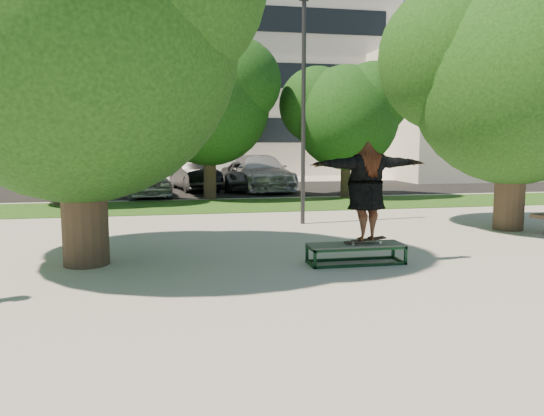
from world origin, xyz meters
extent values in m
plane|color=#ACA79F|center=(0.00, 0.00, 0.00)|extent=(120.00, 120.00, 0.00)
cube|color=#1E4112|center=(1.00, 9.50, 0.01)|extent=(30.00, 4.00, 0.02)
cube|color=black|center=(0.00, 16.00, 0.01)|extent=(40.00, 8.00, 0.01)
cylinder|color=#38281E|center=(-4.20, 1.00, 1.60)|extent=(0.84, 0.84, 3.20)
sphere|color=black|center=(-4.20, 1.00, 4.07)|extent=(5.80, 5.80, 5.80)
sphere|color=black|center=(-5.65, 1.87, 4.79)|extent=(4.35, 4.35, 4.35)
cylinder|color=#38281E|center=(6.00, 3.00, 1.50)|extent=(0.76, 0.76, 3.00)
sphere|color=black|center=(6.00, 3.00, 3.78)|extent=(5.20, 5.20, 5.20)
sphere|color=black|center=(4.70, 3.78, 4.43)|extent=(3.90, 3.90, 3.90)
cylinder|color=#38281E|center=(-6.50, 11.00, 1.40)|extent=(0.44, 0.44, 2.80)
sphere|color=black|center=(-6.50, 11.00, 3.46)|extent=(4.40, 4.40, 4.40)
sphere|color=black|center=(-7.60, 11.66, 4.01)|extent=(3.30, 3.30, 3.30)
sphere|color=black|center=(-5.51, 10.56, 4.23)|extent=(3.08, 3.08, 3.08)
cylinder|color=#38281E|center=(-1.00, 12.00, 1.50)|extent=(0.50, 0.50, 3.00)
sphere|color=black|center=(-1.00, 12.00, 3.72)|extent=(4.80, 4.80, 4.80)
sphere|color=black|center=(-2.20, 12.72, 4.32)|extent=(3.60, 3.60, 3.60)
sphere|color=black|center=(0.08, 11.52, 4.56)|extent=(3.36, 3.36, 3.36)
cylinder|color=#38281E|center=(4.50, 11.50, 1.30)|extent=(0.40, 0.40, 2.60)
sphere|color=black|center=(4.50, 11.50, 3.23)|extent=(4.20, 4.20, 4.20)
sphere|color=black|center=(3.45, 12.13, 3.75)|extent=(3.15, 3.15, 3.15)
sphere|color=black|center=(5.45, 11.08, 3.96)|extent=(2.94, 2.94, 2.94)
cylinder|color=#2D2D30|center=(1.00, 5.00, 3.00)|extent=(0.12, 0.12, 6.00)
cube|color=beige|center=(-2.00, 32.00, 8.00)|extent=(30.00, 14.00, 16.00)
cube|color=black|center=(-2.00, 24.94, 3.00)|extent=(27.60, 0.12, 1.60)
cube|color=black|center=(-2.00, 24.94, 6.50)|extent=(27.60, 0.12, 1.60)
cube|color=black|center=(-2.00, 24.94, 10.00)|extent=(27.60, 0.12, 1.60)
cube|color=white|center=(18.00, 22.00, 4.00)|extent=(15.00, 10.00, 8.00)
cube|color=#475147|center=(0.75, 0.09, 0.36)|extent=(1.80, 0.60, 0.03)
cylinder|color=white|center=(0.66, 0.01, 0.40)|extent=(0.06, 0.03, 0.06)
cylinder|color=white|center=(0.66, 0.17, 0.40)|extent=(0.06, 0.03, 0.06)
cylinder|color=white|center=(1.20, 0.01, 0.40)|extent=(0.06, 0.03, 0.06)
cylinder|color=white|center=(1.20, 0.17, 0.40)|extent=(0.06, 0.03, 0.06)
cube|color=black|center=(0.93, 0.09, 0.44)|extent=(0.78, 0.20, 0.10)
imported|color=brown|center=(0.93, 0.09, 1.37)|extent=(2.27, 0.70, 1.83)
imported|color=#B8B7BC|center=(-3.60, 13.50, 0.74)|extent=(2.45, 4.57, 1.48)
imported|color=black|center=(-1.40, 15.83, 0.73)|extent=(2.38, 4.67, 1.47)
imported|color=#515256|center=(0.99, 15.63, 0.66)|extent=(2.39, 4.83, 1.32)
imported|color=silver|center=(1.61, 15.37, 0.82)|extent=(2.86, 5.88, 1.65)
camera|label=1|loc=(-2.70, -9.17, 2.28)|focal=35.00mm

